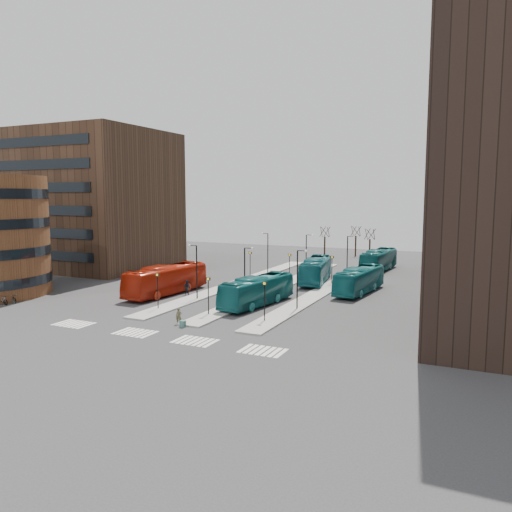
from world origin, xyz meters
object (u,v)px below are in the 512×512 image
at_px(bicycle_far, 12,298).
at_px(teal_bus_a, 257,291).
at_px(commuter_c, 264,300).
at_px(bicycle_mid, 3,300).
at_px(suitcase, 183,324).
at_px(red_bus, 166,280).
at_px(traveller, 179,316).
at_px(commuter_a, 187,287).
at_px(teal_bus_b, 316,270).
at_px(commuter_b, 246,298).
at_px(teal_bus_d, 379,260).
at_px(teal_bus_c, 359,280).

bearing_deg(bicycle_far, teal_bus_a, -56.91).
height_order(commuter_c, bicycle_mid, commuter_c).
bearing_deg(suitcase, bicycle_far, -178.06).
distance_m(red_bus, traveller, 14.55).
bearing_deg(red_bus, suitcase, -45.46).
bearing_deg(bicycle_far, commuter_a, -41.27).
bearing_deg(bicycle_mid, teal_bus_b, -38.63).
xyz_separation_m(teal_bus_a, commuter_a, (-9.86, 1.51, -0.67)).
bearing_deg(commuter_c, bicycle_mid, -71.19).
xyz_separation_m(commuter_c, bicycle_mid, (-26.00, -10.84, -0.31)).
bearing_deg(traveller, commuter_a, 94.12).
distance_m(commuter_b, bicycle_far, 25.88).
bearing_deg(commuter_b, bicycle_mid, 118.27).
relative_size(suitcase, bicycle_mid, 0.37).
height_order(suitcase, teal_bus_d, teal_bus_d).
xyz_separation_m(suitcase, teal_bus_b, (3.44, 27.45, 1.38)).
distance_m(suitcase, commuter_b, 10.08).
xyz_separation_m(red_bus, teal_bus_c, (20.66, 10.60, -0.18)).
distance_m(commuter_a, bicycle_far, 19.18).
xyz_separation_m(suitcase, teal_bus_d, (9.08, 41.76, 1.38)).
xyz_separation_m(teal_bus_b, teal_bus_d, (5.65, 14.31, 0.01)).
xyz_separation_m(teal_bus_d, commuter_c, (-5.80, -31.27, -0.88)).
distance_m(teal_bus_b, bicycle_mid, 38.19).
distance_m(traveller, commuter_a, 13.66).
bearing_deg(bicycle_far, teal_bus_d, -27.20).
bearing_deg(bicycle_mid, commuter_c, -62.74).
xyz_separation_m(teal_bus_a, traveller, (-3.13, -10.37, -0.82)).
height_order(teal_bus_a, bicycle_mid, teal_bus_a).
bearing_deg(teal_bus_a, bicycle_far, -149.60).
height_order(traveller, bicycle_far, traveller).
height_order(teal_bus_c, bicycle_far, teal_bus_c).
distance_m(commuter_a, commuter_b, 9.48).
xyz_separation_m(red_bus, teal_bus_b, (13.55, 15.50, -0.07)).
relative_size(traveller, bicycle_mid, 0.92).
height_order(red_bus, bicycle_far, red_bus).
height_order(teal_bus_b, commuter_c, teal_bus_b).
bearing_deg(bicycle_mid, suitcase, -84.49).
distance_m(red_bus, commuter_a, 2.70).
bearing_deg(traveller, teal_bus_d, 50.92).
relative_size(commuter_c, bicycle_far, 0.88).
distance_m(teal_bus_d, bicycle_far, 51.90).
bearing_deg(teal_bus_c, commuter_c, -114.97).
height_order(suitcase, commuter_c, commuter_c).
distance_m(teal_bus_b, teal_bus_c, 8.64).
bearing_deg(commuter_b, commuter_a, 78.93).
bearing_deg(teal_bus_d, commuter_b, -99.46).
bearing_deg(commuter_b, red_bus, 85.39).
bearing_deg(teal_bus_b, teal_bus_d, 58.61).
xyz_separation_m(red_bus, bicycle_far, (-12.61, -11.18, -1.27)).
height_order(red_bus, commuter_a, red_bus).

